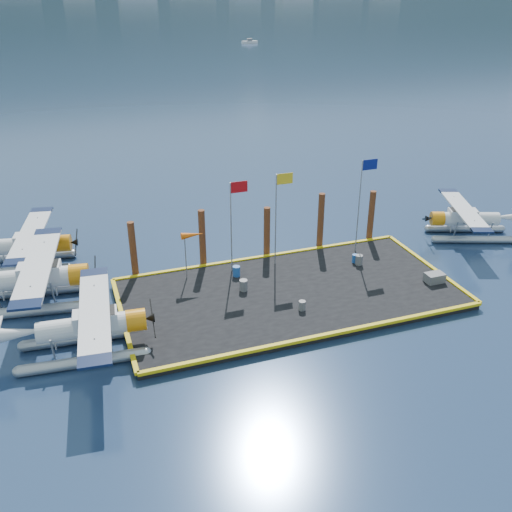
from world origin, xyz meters
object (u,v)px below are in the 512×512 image
(drum_2, at_px, (359,260))
(piling_2, at_px, (267,234))
(flagpole_yellow, at_px, (279,205))
(windsock, at_px, (192,236))
(flagpole_blue, at_px, (363,192))
(seaplane_d, at_px, (466,221))
(piling_0, at_px, (133,251))
(drum_3, at_px, (302,305))
(piling_1, at_px, (202,240))
(seaplane_a, at_px, (89,329))
(drum_5, at_px, (236,271))
(seaplane_b, at_px, (34,281))
(piling_3, at_px, (321,223))
(flagpole_red, at_px, (234,213))
(seaplane_c, at_px, (27,248))
(crate, at_px, (435,278))
(drum_4, at_px, (355,258))
(piling_4, at_px, (371,218))
(drum_0, at_px, (243,285))

(drum_2, distance_m, piling_2, 6.41)
(flagpole_yellow, relative_size, windsock, 1.99)
(flagpole_blue, bearing_deg, seaplane_d, 0.58)
(flagpole_yellow, distance_m, piling_0, 9.67)
(drum_3, relative_size, windsock, 0.18)
(drum_3, distance_m, piling_1, 8.63)
(seaplane_a, relative_size, drum_5, 14.28)
(seaplane_b, height_order, drum_5, seaplane_b)
(drum_5, bearing_deg, piling_3, 19.10)
(flagpole_red, relative_size, windsock, 1.92)
(seaplane_b, relative_size, drum_3, 18.41)
(seaplane_b, distance_m, seaplane_c, 5.39)
(piling_2, xyz_separation_m, piling_3, (4.00, 0.00, 0.25))
(drum_2, height_order, drum_3, drum_2)
(piling_3, bearing_deg, crate, -58.24)
(seaplane_d, bearing_deg, seaplane_c, 99.83)
(drum_3, bearing_deg, flagpole_yellow, 81.91)
(drum_5, bearing_deg, seaplane_d, 2.83)
(flagpole_red, bearing_deg, piling_3, 13.25)
(drum_3, bearing_deg, seaplane_a, 178.75)
(drum_2, xyz_separation_m, drum_4, (-0.08, 0.38, -0.06))
(seaplane_c, xyz_separation_m, crate, (23.94, -11.36, -0.76))
(drum_4, height_order, flagpole_yellow, flagpole_yellow)
(drum_3, xyz_separation_m, piling_4, (8.65, 7.60, 1.32))
(windsock, bearing_deg, seaplane_b, 178.09)
(drum_4, distance_m, crate, 5.30)
(seaplane_b, distance_m, flagpole_yellow, 15.49)
(drum_5, bearing_deg, piling_4, 12.40)
(drum_0, height_order, piling_3, piling_3)
(flagpole_blue, distance_m, piling_3, 3.72)
(flagpole_yellow, height_order, piling_1, flagpole_yellow)
(seaplane_b, relative_size, windsock, 3.34)
(drum_2, relative_size, windsock, 0.22)
(drum_5, relative_size, piling_3, 0.16)
(seaplane_b, xyz_separation_m, piling_4, (23.01, 1.28, 0.40))
(drum_3, distance_m, piling_4, 11.59)
(seaplane_c, bearing_deg, drum_0, 65.91)
(seaplane_b, relative_size, piling_0, 2.60)
(drum_2, bearing_deg, piling_4, 51.90)
(piling_3, bearing_deg, drum_2, -71.52)
(seaplane_b, distance_m, crate, 24.28)
(piling_1, bearing_deg, flagpole_yellow, -18.79)
(seaplane_d, bearing_deg, drum_2, 121.82)
(seaplane_d, relative_size, flagpole_red, 1.43)
(crate, bearing_deg, piling_3, 121.76)
(seaplane_c, xyz_separation_m, piling_4, (23.44, -4.09, 0.55))
(seaplane_c, height_order, piling_3, piling_3)
(flagpole_red, distance_m, flagpole_yellow, 3.00)
(flagpole_red, distance_m, windsock, 2.97)
(drum_0, relative_size, flagpole_yellow, 0.11)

